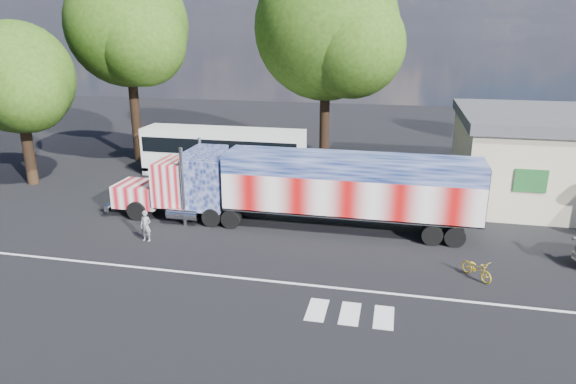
% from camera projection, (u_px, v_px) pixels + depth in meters
% --- Properties ---
extents(ground, '(100.00, 100.00, 0.00)m').
position_uv_depth(ground, '(274.00, 250.00, 23.70)').
color(ground, black).
extents(lane_markings, '(30.00, 2.67, 0.01)m').
position_uv_depth(lane_markings, '(293.00, 293.00, 19.84)').
color(lane_markings, silver).
rests_on(lane_markings, ground).
extents(semi_truck, '(19.42, 3.07, 4.14)m').
position_uv_depth(semi_truck, '(303.00, 187.00, 26.02)').
color(semi_truck, black).
rests_on(semi_truck, ground).
extents(coach_bus, '(11.25, 2.62, 3.27)m').
position_uv_depth(coach_bus, '(223.00, 152.00, 35.40)').
color(coach_bus, silver).
rests_on(coach_bus, ground).
extents(woman, '(0.58, 0.40, 1.52)m').
position_uv_depth(woman, '(146.00, 226.00, 24.56)').
color(woman, slate).
rests_on(woman, ground).
extents(bicycle, '(1.42, 1.59, 0.84)m').
position_uv_depth(bicycle, '(477.00, 269.00, 20.93)').
color(bicycle, gold).
rests_on(bicycle, ground).
extents(tree_w_a, '(7.27, 6.92, 10.35)m').
position_uv_depth(tree_w_a, '(18.00, 78.00, 31.89)').
color(tree_w_a, black).
rests_on(tree_w_a, ground).
extents(tree_nw_a, '(9.25, 8.81, 14.44)m').
position_uv_depth(tree_nw_a, '(129.00, 26.00, 37.10)').
color(tree_nw_a, black).
rests_on(tree_nw_a, ground).
extents(tree_n_mid, '(10.43, 9.94, 14.83)m').
position_uv_depth(tree_n_mid, '(329.00, 29.00, 35.20)').
color(tree_n_mid, black).
rests_on(tree_n_mid, ground).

